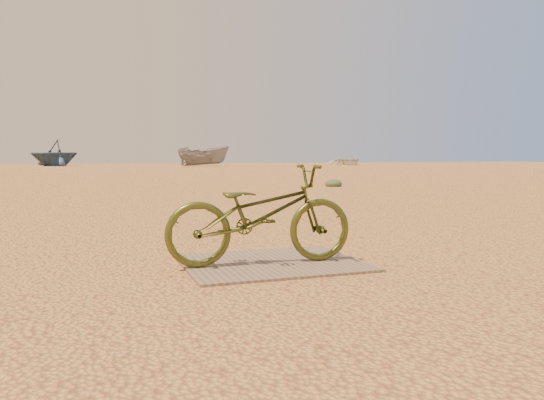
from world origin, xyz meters
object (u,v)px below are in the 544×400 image
object	(u,v)px
boat_far_right	(347,160)
boat_far_left	(55,153)
boat_mid_right	(203,156)
plywood_board	(272,263)
bicycle	(260,214)

from	to	relation	value
boat_far_right	boat_far_left	bearing A→B (deg)	177.21
boat_far_right	boat_mid_right	bearing A→B (deg)	-171.51
plywood_board	boat_far_left	size ratio (longest dim) A/B	0.34
plywood_board	boat_far_right	world-z (taller)	boat_far_right
plywood_board	boat_far_right	distance (m)	49.42
plywood_board	boat_far_left	bearing A→B (deg)	94.93
boat_far_left	boat_far_right	world-z (taller)	boat_far_left
boat_mid_right	boat_far_right	world-z (taller)	boat_mid_right
plywood_board	boat_far_left	distance (m)	47.38
plywood_board	bicycle	world-z (taller)	bicycle
bicycle	boat_far_left	world-z (taller)	boat_far_left
plywood_board	bicycle	xyz separation A→B (m)	(-0.12, -0.05, 0.44)
bicycle	boat_far_left	bearing A→B (deg)	8.00
boat_far_left	boat_mid_right	bearing A→B (deg)	34.91
bicycle	boat_far_right	size ratio (longest dim) A/B	0.37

